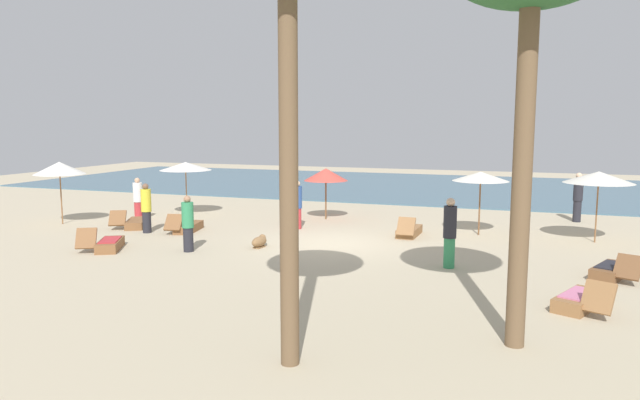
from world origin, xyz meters
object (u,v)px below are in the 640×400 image
Objects in this scene: umbrella_1 at (326,175)px; lounger_0 at (581,300)px; umbrella_0 at (481,176)px; lounger_2 at (612,270)px; umbrella_2 at (186,166)px; umbrella_4 at (59,168)px; person_2 at (297,205)px; person_5 at (578,197)px; umbrella_3 at (599,177)px; lounger_4 at (187,227)px; person_1 at (138,199)px; lounger_5 at (409,231)px; lounger_1 at (108,244)px; person_4 at (188,224)px; lounger_3 at (135,223)px; person_0 at (450,233)px; person_3 at (146,208)px; dog at (260,241)px.

lounger_0 is (8.54, -8.75, -1.60)m from umbrella_1.
umbrella_0 reaches higher than lounger_2.
umbrella_2 is 0.93× the size of umbrella_4.
person_5 is at bearing 27.25° from person_2.
umbrella_1 is 1.15× the size of lounger_0.
umbrella_1 is 0.89× the size of umbrella_3.
umbrella_2 is 4.18m from lounger_4.
umbrella_1 is 1.21× the size of person_1.
lounger_1 is at bearing -147.74° from lounger_5.
lounger_4 is (-9.70, -2.80, -1.83)m from umbrella_0.
person_5 reaches higher than lounger_5.
lounger_1 is 6.60m from person_2.
person_4 reaches higher than lounger_1.
lounger_3 is (-11.95, -2.74, -1.83)m from umbrella_0.
umbrella_2 reaches higher than lounger_1.
umbrella_0 reaches higher than person_4.
person_2 is (6.58, 0.33, 0.04)m from person_1.
umbrella_2 reaches higher than person_0.
umbrella_1 is 6.92m from person_3.
person_1 is at bearing -161.94° from person_5.
person_4 is at bearing -154.57° from umbrella_3.
umbrella_3 is 16.53m from person_1.
person_2 is 5.25m from person_3.
lounger_2 is at bearing -52.16° from umbrella_0.
umbrella_4 reaches higher than person_1.
lounger_5 is at bearing 13.58° from lounger_4.
person_5 reaches higher than lounger_4.
umbrella_3 is 10.84m from dog.
person_4 is (7.04, -2.48, -1.28)m from umbrella_4.
person_2 is at bearing 27.46° from lounger_4.
person_2 is (-5.86, 3.93, -0.07)m from person_0.
person_1 is 2.14× the size of dog.
person_1 is at bearing 155.90° from dog.
lounger_2 is 1.06× the size of person_4.
umbrella_1 reaches higher than person_3.
umbrella_2 is 1.25× the size of lounger_0.
person_5 is at bearing 36.31° from lounger_1.
umbrella_3 is 1.28× the size of lounger_3.
person_3 is (-1.20, -0.64, 0.70)m from lounger_4.
umbrella_0 is 1.16× the size of person_0.
lounger_4 is at bearing 123.03° from person_4.
umbrella_0 is at bearing 85.42° from person_0.
person_5 reaches higher than lounger_0.
person_4 reaches higher than dog.
lounger_3 is at bearing -169.81° from lounger_5.
umbrella_2 reaches higher than lounger_2.
umbrella_3 reaches higher than person_4.
umbrella_4 is at bearing 172.65° from person_0.
lounger_3 is at bearing -145.97° from umbrella_1.
umbrella_4 is 1.32× the size of lounger_2.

